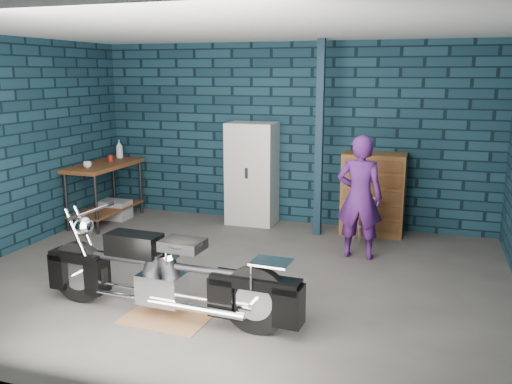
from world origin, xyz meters
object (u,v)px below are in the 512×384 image
storage_bin (115,210)px  tool_chest (373,194)px  workbench (106,193)px  shop_stool (362,220)px  motorcycle (167,268)px  locker (252,174)px  person (360,197)px

storage_bin → tool_chest: bearing=6.4°
workbench → shop_stool: size_ratio=2.28×
workbench → shop_stool: (3.88, 0.17, -0.15)m
shop_stool → storage_bin: bearing=179.9°
motorcycle → tool_chest: size_ratio=1.93×
workbench → tool_chest: (3.96, 0.62, 0.12)m
motorcycle → locker: bearing=97.9°
storage_bin → shop_stool: size_ratio=0.76×
motorcycle → person: size_ratio=1.45×
person → locker: size_ratio=1.00×
motorcycle → storage_bin: motorcycle is taller
motorcycle → person: bearing=60.2°
motorcycle → locker: locker is taller
motorcycle → locker: (-0.29, 3.36, 0.28)m
person → shop_stool: person is taller
workbench → locker: (2.16, 0.62, 0.31)m
person → tool_chest: person is taller
workbench → person: person is taller
workbench → tool_chest: size_ratio=1.21×
workbench → motorcycle: (2.45, -2.74, 0.04)m
tool_chest → shop_stool: 0.53m
person → storage_bin: bearing=-9.3°
person → shop_stool: bearing=-87.5°
person → tool_chest: 1.11m
locker → tool_chest: 1.82m
storage_bin → workbench: bearing=-96.2°
shop_stool → person: bearing=-87.6°
motorcycle → storage_bin: bearing=132.7°
motorcycle → storage_bin: 3.81m
workbench → storage_bin: (0.02, 0.18, -0.31)m
locker → tool_chest: size_ratio=1.33×
locker → tool_chest: locker is taller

